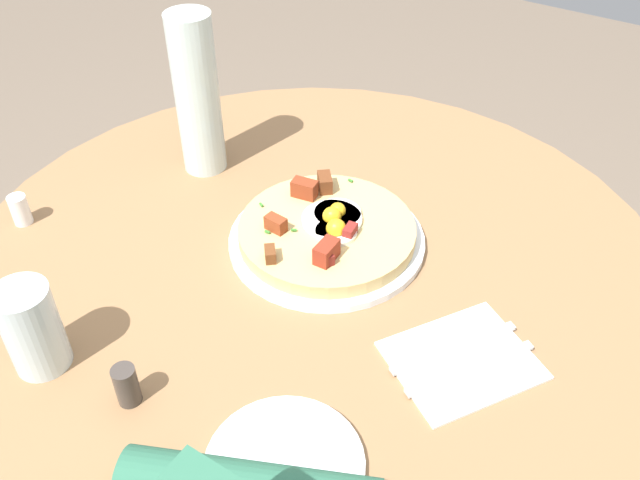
{
  "coord_description": "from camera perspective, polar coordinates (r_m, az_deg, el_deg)",
  "views": [
    {
      "loc": [
        -0.62,
        -0.41,
        1.38
      ],
      "look_at": [
        0.02,
        -0.0,
        0.74
      ],
      "focal_mm": 38.55,
      "sensor_mm": 36.0,
      "label": 1
    }
  ],
  "objects": [
    {
      "name": "pizza_plate",
      "position": [
        1.02,
        0.58,
        -0.04
      ],
      "size": [
        0.29,
        0.29,
        0.01
      ],
      "primitive_type": "cylinder",
      "color": "white",
      "rests_on": "dining_table"
    },
    {
      "name": "breakfast_pizza",
      "position": [
        1.0,
        0.57,
        0.85
      ],
      "size": [
        0.26,
        0.26,
        0.05
      ],
      "color": "tan",
      "rests_on": "pizza_plate"
    },
    {
      "name": "pepper_shaker",
      "position": [
        0.83,
        -15.76,
        -11.52
      ],
      "size": [
        0.03,
        0.03,
        0.05
      ],
      "primitive_type": "cylinder",
      "color": "#3F3833",
      "rests_on": "dining_table"
    },
    {
      "name": "salt_shaker",
      "position": [
        1.14,
        -23.64,
        2.32
      ],
      "size": [
        0.03,
        0.03,
        0.05
      ],
      "primitive_type": "cylinder",
      "color": "white",
      "rests_on": "dining_table"
    },
    {
      "name": "bread_plate",
      "position": [
        0.77,
        -2.96,
        -18.13
      ],
      "size": [
        0.17,
        0.17,
        0.01
      ],
      "primitive_type": "cylinder",
      "color": "white",
      "rests_on": "dining_table"
    },
    {
      "name": "knife",
      "position": [
        0.87,
        12.4,
        -10.37
      ],
      "size": [
        0.16,
        0.11,
        0.0
      ],
      "primitive_type": "cube",
      "rotation": [
        0.0,
        0.0,
        2.58
      ],
      "color": "silver",
      "rests_on": "napkin"
    },
    {
      "name": "dining_table",
      "position": [
        1.12,
        -0.53,
        -7.99
      ],
      "size": [
        1.04,
        1.04,
        0.72
      ],
      "color": "olive",
      "rests_on": "ground_plane"
    },
    {
      "name": "fork",
      "position": [
        0.88,
        11.08,
        -8.77
      ],
      "size": [
        0.16,
        0.11,
        0.0
      ],
      "primitive_type": "cube",
      "rotation": [
        0.0,
        0.0,
        2.58
      ],
      "color": "silver",
      "rests_on": "napkin"
    },
    {
      "name": "water_bottle",
      "position": [
        1.13,
        -10.17,
        11.73
      ],
      "size": [
        0.07,
        0.07,
        0.27
      ],
      "primitive_type": "cylinder",
      "color": "silver",
      "rests_on": "dining_table"
    },
    {
      "name": "water_glass",
      "position": [
        0.88,
        -22.8,
        -6.78
      ],
      "size": [
        0.07,
        0.07,
        0.12
      ],
      "primitive_type": "cylinder",
      "color": "silver",
      "rests_on": "dining_table"
    },
    {
      "name": "napkin",
      "position": [
        0.88,
        11.69,
        -9.76
      ],
      "size": [
        0.22,
        0.21,
        0.0
      ],
      "primitive_type": "cube",
      "rotation": [
        0.0,
        0.0,
        2.58
      ],
      "color": "white",
      "rests_on": "dining_table"
    }
  ]
}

